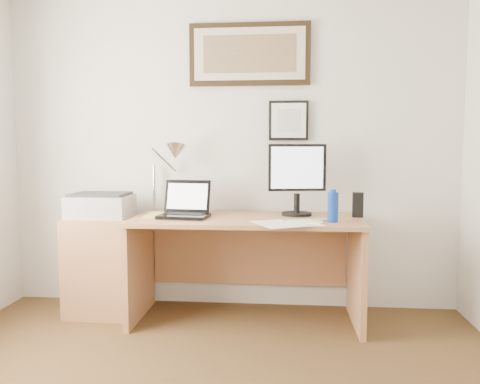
# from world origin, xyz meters

# --- Properties ---
(wall_back) EXTENTS (3.50, 0.02, 2.50)m
(wall_back) POSITION_xyz_m (0.00, 2.00, 1.25)
(wall_back) COLOR silver
(wall_back) RESTS_ON ground
(side_cabinet) EXTENTS (0.50, 0.40, 0.73)m
(side_cabinet) POSITION_xyz_m (-0.92, 1.68, 0.36)
(side_cabinet) COLOR #A06A43
(side_cabinet) RESTS_ON floor
(water_bottle) EXTENTS (0.07, 0.07, 0.20)m
(water_bottle) POSITION_xyz_m (0.74, 1.48, 0.85)
(water_bottle) COLOR #0C329E
(water_bottle) RESTS_ON desk
(bottle_cap) EXTENTS (0.04, 0.04, 0.02)m
(bottle_cap) POSITION_xyz_m (0.74, 1.48, 0.96)
(bottle_cap) COLOR #0C329E
(bottle_cap) RESTS_ON water_bottle
(speaker) EXTENTS (0.09, 0.08, 0.18)m
(speaker) POSITION_xyz_m (0.94, 1.73, 0.84)
(speaker) COLOR black
(speaker) RESTS_ON desk
(paper_sheet_a) EXTENTS (0.35, 0.40, 0.00)m
(paper_sheet_a) POSITION_xyz_m (0.37, 1.36, 0.75)
(paper_sheet_a) COLOR white
(paper_sheet_a) RESTS_ON desk
(paper_sheet_b) EXTENTS (0.25, 0.32, 0.00)m
(paper_sheet_b) POSITION_xyz_m (0.56, 1.41, 0.75)
(paper_sheet_b) COLOR white
(paper_sheet_b) RESTS_ON desk
(sticky_pad) EXTENTS (0.11, 0.11, 0.01)m
(sticky_pad) POSITION_xyz_m (0.62, 1.41, 0.76)
(sticky_pad) COLOR #F4F674
(sticky_pad) RESTS_ON desk
(marker_pen) EXTENTS (0.14, 0.06, 0.02)m
(marker_pen) POSITION_xyz_m (0.67, 1.51, 0.76)
(marker_pen) COLOR white
(marker_pen) RESTS_ON desk
(book) EXTENTS (0.18, 0.25, 0.02)m
(book) POSITION_xyz_m (-0.56, 1.63, 0.76)
(book) COLOR #C8C55E
(book) RESTS_ON desk
(desk) EXTENTS (1.60, 0.70, 0.75)m
(desk) POSITION_xyz_m (0.15, 1.72, 0.51)
(desk) COLOR #A06A43
(desk) RESTS_ON floor
(laptop) EXTENTS (0.36, 0.33, 0.26)m
(laptop) POSITION_xyz_m (-0.29, 1.63, 0.81)
(laptop) COLOR black
(laptop) RESTS_ON desk
(lcd_monitor) EXTENTS (0.42, 0.22, 0.52)m
(lcd_monitor) POSITION_xyz_m (0.51, 1.77, 1.04)
(lcd_monitor) COLOR black
(lcd_monitor) RESTS_ON desk
(printer) EXTENTS (0.44, 0.34, 0.18)m
(printer) POSITION_xyz_m (-0.94, 1.70, 0.82)
(printer) COLOR #A3A3A5
(printer) RESTS_ON side_cabinet
(desk_lamp) EXTENTS (0.29, 0.27, 0.53)m
(desk_lamp) POSITION_xyz_m (-0.41, 1.81, 1.19)
(desk_lamp) COLOR silver
(desk_lamp) RESTS_ON desk
(picture_large) EXTENTS (0.92, 0.04, 0.47)m
(picture_large) POSITION_xyz_m (0.15, 1.97, 1.95)
(picture_large) COLOR black
(picture_large) RESTS_ON wall_back
(picture_small) EXTENTS (0.30, 0.03, 0.30)m
(picture_small) POSITION_xyz_m (0.45, 1.97, 1.45)
(picture_small) COLOR black
(picture_small) RESTS_ON wall_back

